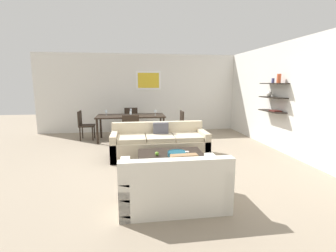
{
  "coord_description": "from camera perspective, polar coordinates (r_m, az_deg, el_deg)",
  "views": [
    {
      "loc": [
        -0.67,
        -5.24,
        1.72
      ],
      "look_at": [
        0.11,
        0.2,
        0.75
      ],
      "focal_mm": 26.3,
      "sensor_mm": 36.0,
      "label": 1
    }
  ],
  "objects": [
    {
      "name": "ground_plane",
      "position": [
        5.56,
        -0.88,
        -8.02
      ],
      "size": [
        18.0,
        18.0,
        0.0
      ],
      "primitive_type": "plane",
      "color": "gray"
    },
    {
      "name": "back_wall_unit",
      "position": [
        8.83,
        -1.94,
        7.64
      ],
      "size": [
        8.4,
        0.09,
        2.7
      ],
      "color": "silver",
      "rests_on": "ground"
    },
    {
      "name": "right_wall_shelf_unit",
      "position": [
        6.92,
        24.24,
        6.08
      ],
      "size": [
        0.34,
        8.2,
        2.7
      ],
      "color": "silver",
      "rests_on": "ground"
    },
    {
      "name": "sofa_beige",
      "position": [
        5.79,
        -1.99,
        -4.28
      ],
      "size": [
        2.21,
        0.9,
        0.78
      ],
      "color": "beige",
      "rests_on": "ground"
    },
    {
      "name": "loveseat_white",
      "position": [
        3.58,
        1.14,
        -13.52
      ],
      "size": [
        1.47,
        0.9,
        0.78
      ],
      "color": "silver",
      "rests_on": "ground"
    },
    {
      "name": "coffee_table",
      "position": [
        4.74,
        0.85,
        -8.85
      ],
      "size": [
        1.25,
        0.99,
        0.38
      ],
      "color": "black",
      "rests_on": "ground"
    },
    {
      "name": "decorative_bowl",
      "position": [
        4.61,
        2.08,
        -6.36
      ],
      "size": [
        0.35,
        0.35,
        0.08
      ],
      "color": "navy",
      "rests_on": "coffee_table"
    },
    {
      "name": "candle_jar",
      "position": [
        4.6,
        4.43,
        -6.41
      ],
      "size": [
        0.07,
        0.07,
        0.09
      ],
      "primitive_type": "cylinder",
      "color": "silver",
      "rests_on": "coffee_table"
    },
    {
      "name": "apple_on_coffee_table",
      "position": [
        4.6,
        -2.58,
        -6.45
      ],
      "size": [
        0.07,
        0.07,
        0.07
      ],
      "primitive_type": "sphere",
      "color": "#669E2D",
      "rests_on": "coffee_table"
    },
    {
      "name": "dining_table",
      "position": [
        7.52,
        -8.6,
        1.97
      ],
      "size": [
        2.02,
        0.91,
        0.75
      ],
      "color": "black",
      "rests_on": "ground"
    },
    {
      "name": "dining_chair_right_near",
      "position": [
        7.46,
        2.37,
        0.63
      ],
      "size": [
        0.44,
        0.44,
        0.88
      ],
      "color": "black",
      "rests_on": "ground"
    },
    {
      "name": "dining_chair_foot",
      "position": [
        6.69,
        -8.59,
        -0.57
      ],
      "size": [
        0.44,
        0.44,
        0.88
      ],
      "color": "black",
      "rests_on": "ground"
    },
    {
      "name": "dining_chair_left_far",
      "position": [
        7.88,
        -18.9,
        0.6
      ],
      "size": [
        0.44,
        0.44,
        0.88
      ],
      "color": "black",
      "rests_on": "ground"
    },
    {
      "name": "dining_chair_head",
      "position": [
        8.39,
        -8.54,
        1.57
      ],
      "size": [
        0.44,
        0.44,
        0.88
      ],
      "color": "black",
      "rests_on": "ground"
    },
    {
      "name": "wine_glass_head",
      "position": [
        7.88,
        -8.62,
        3.63
      ],
      "size": [
        0.06,
        0.06,
        0.16
      ],
      "color": "silver",
      "rests_on": "dining_table"
    },
    {
      "name": "wine_glass_right_near",
      "position": [
        7.41,
        -2.97,
        3.39
      ],
      "size": [
        0.08,
        0.08,
        0.16
      ],
      "color": "silver",
      "rests_on": "dining_table"
    },
    {
      "name": "wine_glass_foot",
      "position": [
        7.1,
        -8.65,
        2.97
      ],
      "size": [
        0.06,
        0.06,
        0.16
      ],
      "color": "silver",
      "rests_on": "dining_table"
    },
    {
      "name": "wine_glass_left_far",
      "position": [
        7.65,
        -14.12,
        3.25
      ],
      "size": [
        0.07,
        0.07,
        0.16
      ],
      "color": "silver",
      "rests_on": "dining_table"
    }
  ]
}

